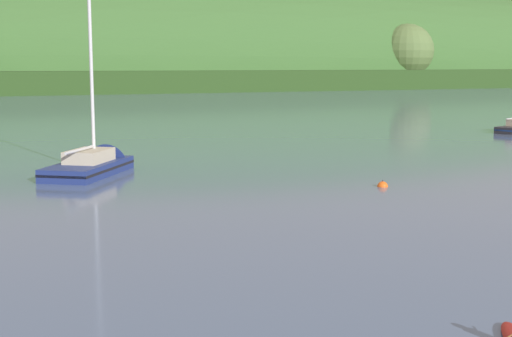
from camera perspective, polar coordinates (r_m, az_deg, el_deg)
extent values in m
cube|color=#27431B|center=(193.27, -7.19, 6.96)|extent=(529.20, 94.98, 5.24)
ellipsoid|color=#38602D|center=(226.08, 3.83, 6.53)|extent=(425.44, 97.89, 64.16)
sphere|color=#56703D|center=(216.10, 11.87, 9.12)|extent=(15.55, 15.55, 15.55)
cube|color=navy|center=(46.29, -13.14, -0.34)|extent=(6.35, 8.05, 1.34)
cone|color=navy|center=(49.66, -11.35, 0.29)|extent=(3.54, 3.09, 3.01)
cube|color=black|center=(46.24, -13.16, 0.04)|extent=(6.37, 8.06, 0.16)
cube|color=#BCB299|center=(46.31, -13.09, 0.98)|extent=(3.49, 3.97, 0.77)
cylinder|color=silver|center=(46.64, -12.92, 7.45)|extent=(0.22, 0.22, 11.16)
cylinder|color=silver|center=(45.16, -13.75, 1.46)|extent=(2.04, 3.51, 0.18)
cylinder|color=olive|center=(19.04, 19.49, -12.41)|extent=(1.17, 0.51, 0.89)
sphere|color=#EA5B19|center=(41.44, 10.00, -1.43)|extent=(0.61, 0.61, 0.61)
cylinder|color=black|center=(41.38, 10.01, -0.96)|extent=(0.04, 0.04, 0.08)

